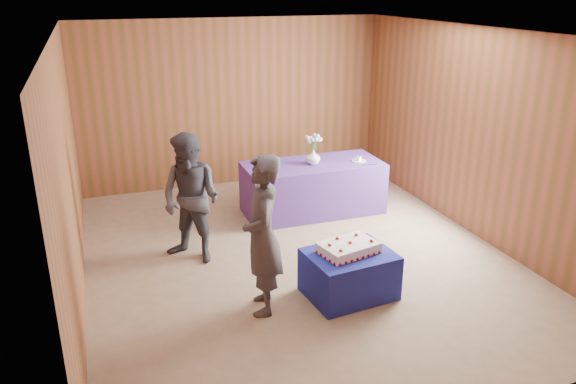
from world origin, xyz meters
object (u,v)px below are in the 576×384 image
vase (313,157)px  guest_right (191,199)px  guest_left (263,236)px  serving_table (313,188)px  cake_table (349,274)px  sheet_cake (348,248)px

vase → guest_right: guest_right is taller
vase → guest_left: 2.70m
serving_table → vase: size_ratio=9.55×
cake_table → guest_right: guest_right is taller
cake_table → vase: size_ratio=4.30×
cake_table → vase: 2.45m
sheet_cake → vase: (0.51, 2.29, 0.30)m
serving_table → guest_right: size_ratio=1.26×
sheet_cake → guest_right: size_ratio=0.44×
guest_left → serving_table: bearing=160.6°
cake_table → serving_table: serving_table is taller
cake_table → vase: bearing=71.7°
cake_table → guest_right: (-1.43, 1.39, 0.54)m
guest_left → guest_right: size_ratio=1.05×
guest_left → vase: bearing=160.5°
vase → guest_right: size_ratio=0.13×
sheet_cake → guest_right: (-1.42, 1.37, 0.24)m
guest_right → guest_left: bearing=-25.0°
sheet_cake → guest_left: guest_left is taller
serving_table → sheet_cake: size_ratio=2.86×
sheet_cake → cake_table: bearing=-86.3°
cake_table → sheet_cake: bearing=100.5°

